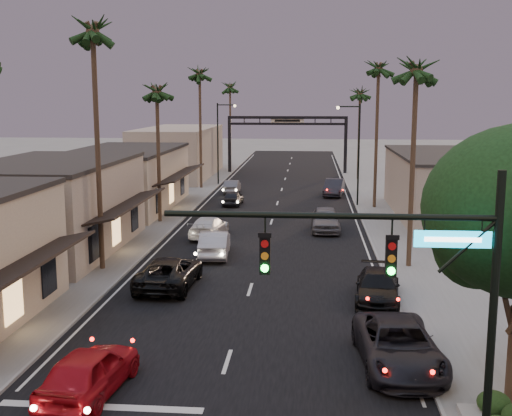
% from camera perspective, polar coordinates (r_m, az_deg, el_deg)
% --- Properties ---
extents(ground, '(200.00, 200.00, 0.00)m').
position_cam_1_polar(ground, '(52.95, 1.58, -0.63)').
color(ground, slate).
rests_on(ground, ground).
extents(road, '(14.00, 120.00, 0.02)m').
position_cam_1_polar(road, '(57.87, 1.86, 0.27)').
color(road, black).
rests_on(road, ground).
extents(sidewalk_left, '(5.00, 92.00, 0.12)m').
position_cam_1_polar(sidewalk_left, '(65.88, -6.10, 1.43)').
color(sidewalk_left, slate).
rests_on(sidewalk_left, ground).
extents(sidewalk_right, '(5.00, 92.00, 0.12)m').
position_cam_1_polar(sidewalk_right, '(65.04, 10.58, 1.21)').
color(sidewalk_right, slate).
rests_on(sidewalk_right, ground).
extents(storefront_mid, '(8.00, 14.00, 5.50)m').
position_cam_1_polar(storefront_mid, '(41.76, -17.66, -0.06)').
color(storefront_mid, gray).
rests_on(storefront_mid, ground).
extents(storefront_far, '(8.00, 16.00, 5.00)m').
position_cam_1_polar(storefront_far, '(56.74, -11.52, 2.43)').
color(storefront_far, tan).
rests_on(storefront_far, ground).
extents(storefront_dist, '(8.00, 20.00, 6.00)m').
position_cam_1_polar(storefront_dist, '(78.90, -6.86, 4.93)').
color(storefront_dist, gray).
rests_on(storefront_dist, ground).
extents(building_right, '(8.00, 18.00, 5.00)m').
position_cam_1_polar(building_right, '(53.64, 16.71, 1.80)').
color(building_right, gray).
rests_on(building_right, ground).
extents(traffic_signal, '(8.51, 0.22, 7.80)m').
position_cam_1_polar(traffic_signal, '(16.84, 14.19, -5.88)').
color(traffic_signal, black).
rests_on(traffic_signal, ground).
extents(arch, '(15.20, 0.40, 7.27)m').
position_cam_1_polar(arch, '(82.15, 2.80, 6.95)').
color(arch, black).
rests_on(arch, ground).
extents(streetlight_right, '(2.13, 0.30, 9.00)m').
position_cam_1_polar(streetlight_right, '(57.30, 8.85, 5.43)').
color(streetlight_right, black).
rests_on(streetlight_right, ground).
extents(streetlight_left, '(2.13, 0.30, 9.00)m').
position_cam_1_polar(streetlight_left, '(70.82, -3.19, 6.33)').
color(streetlight_left, black).
rests_on(streetlight_left, ground).
extents(palm_lb, '(3.20, 3.20, 15.20)m').
position_cam_1_polar(palm_lb, '(36.11, -14.35, 15.58)').
color(palm_lb, '#38281C').
rests_on(palm_lb, ground).
extents(palm_lc, '(3.20, 3.20, 12.20)m').
position_cam_1_polar(palm_lc, '(49.38, -8.83, 10.72)').
color(palm_lc, '#38281C').
rests_on(palm_lc, ground).
extents(palm_ld, '(3.20, 3.20, 14.20)m').
position_cam_1_polar(palm_ld, '(68.05, -5.04, 12.14)').
color(palm_ld, '#38281C').
rests_on(palm_ld, ground).
extents(palm_ra, '(3.20, 3.20, 13.20)m').
position_cam_1_polar(palm_ra, '(36.50, 14.11, 12.46)').
color(palm_ra, '#38281C').
rests_on(palm_ra, ground).
extents(palm_rb, '(3.20, 3.20, 14.20)m').
position_cam_1_polar(palm_rb, '(56.37, 10.86, 12.51)').
color(palm_rb, '#38281C').
rests_on(palm_rb, ground).
extents(palm_rc, '(3.20, 3.20, 12.20)m').
position_cam_1_polar(palm_rc, '(76.22, 9.24, 10.33)').
color(palm_rc, '#38281C').
rests_on(palm_rc, ground).
extents(palm_far, '(3.20, 3.20, 13.20)m').
position_cam_1_polar(palm_far, '(90.72, -2.33, 10.95)').
color(palm_far, '#38281C').
rests_on(palm_far, ground).
extents(oncoming_red, '(2.46, 4.99, 1.64)m').
position_cam_1_polar(oncoming_red, '(22.05, -14.60, -13.86)').
color(oncoming_red, '#9F0B13').
rests_on(oncoming_red, ground).
extents(oncoming_pickup, '(2.81, 5.76, 1.58)m').
position_cam_1_polar(oncoming_pickup, '(33.08, -7.70, -5.67)').
color(oncoming_pickup, black).
rests_on(oncoming_pickup, ground).
extents(oncoming_silver, '(2.03, 4.91, 1.58)m').
position_cam_1_polar(oncoming_silver, '(39.12, -3.69, -3.18)').
color(oncoming_silver, '#A1A1A7').
rests_on(oncoming_silver, ground).
extents(oncoming_white, '(2.48, 5.09, 1.43)m').
position_cam_1_polar(oncoming_white, '(44.63, -4.22, -1.67)').
color(oncoming_white, silver).
rests_on(oncoming_white, ground).
extents(oncoming_dgrey, '(1.72, 3.98, 1.34)m').
position_cam_1_polar(oncoming_dgrey, '(57.73, -2.06, 0.91)').
color(oncoming_dgrey, black).
rests_on(oncoming_dgrey, ground).
extents(oncoming_grey_far, '(1.47, 4.07, 1.33)m').
position_cam_1_polar(oncoming_grey_far, '(65.01, -2.15, 1.90)').
color(oncoming_grey_far, '#55565B').
rests_on(oncoming_grey_far, ground).
extents(curbside_near, '(3.08, 6.05, 1.64)m').
position_cam_1_polar(curbside_near, '(23.94, 12.53, -11.84)').
color(curbside_near, black).
rests_on(curbside_near, ground).
extents(curbside_black, '(2.54, 5.18, 1.45)m').
position_cam_1_polar(curbside_black, '(31.07, 10.76, -6.90)').
color(curbside_black, black).
rests_on(curbside_black, ground).
extents(curbside_grey, '(2.08, 5.06, 1.72)m').
position_cam_1_polar(curbside_grey, '(46.72, 6.19, -1.01)').
color(curbside_grey, '#56575C').
rests_on(curbside_grey, ground).
extents(curbside_far, '(2.36, 5.15, 1.64)m').
position_cam_1_polar(curbside_far, '(63.78, 6.94, 1.82)').
color(curbside_far, black).
rests_on(curbside_far, ground).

